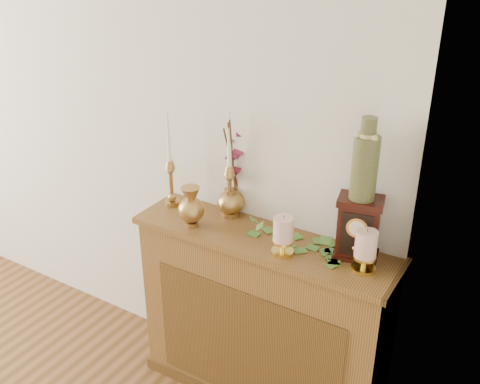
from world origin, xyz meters
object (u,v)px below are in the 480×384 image
Objects in this scene: ginger_jar at (235,169)px; ceramic_vase at (365,163)px; mantel_clock at (358,229)px; bud_vase at (191,207)px; candlestick_center at (230,183)px; candlestick_left at (171,176)px.

ginger_jar is 1.46× the size of ceramic_vase.
ginger_jar is at bearing 159.71° from mantel_clock.
bud_vase is 0.75m from mantel_clock.
ginger_jar is (0.09, 0.23, 0.12)m from bud_vase.
candlestick_center is at bearing -88.55° from ginger_jar.
bud_vase is 0.28m from ginger_jar.
candlestick_left is 0.97× the size of ginger_jar.
ceramic_vase is (0.74, 0.15, 0.33)m from bud_vase.
candlestick_left reaches higher than bud_vase.
mantel_clock is (0.65, -0.08, -0.09)m from ginger_jar.
ginger_jar is at bearing 18.94° from candlestick_left.
candlestick_center is at bearing 62.50° from bud_vase.
ceramic_vase is at bearing 1.46° from candlestick_left.
candlestick_left is at bearing -169.68° from candlestick_center.
mantel_clock reaches higher than bud_vase.
mantel_clock is at bearing -76.92° from ceramic_vase.
ceramic_vase reaches higher than ginger_jar.
candlestick_center is at bearing 163.96° from mantel_clock.
bud_vase is at bearing -112.04° from ginger_jar.
ginger_jar is 1.81× the size of mantel_clock.
bud_vase is (0.21, -0.12, -0.06)m from candlestick_left.
candlestick_left is 0.98m from ceramic_vase.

